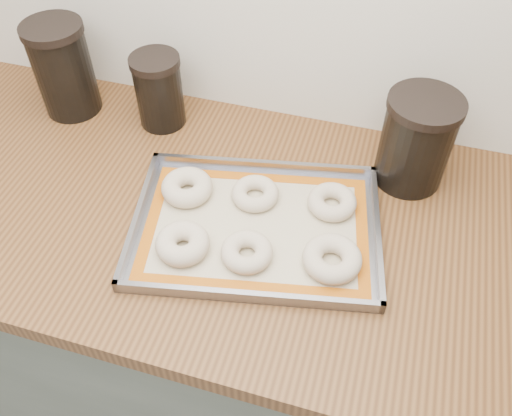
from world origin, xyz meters
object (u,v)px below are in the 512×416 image
(canister_mid, at_px, (159,91))
(bagel_back_left, at_px, (187,187))
(canister_right, at_px, (416,141))
(bagel_front_right, at_px, (332,259))
(baking_tray, at_px, (256,227))
(bagel_front_left, at_px, (183,243))
(canister_left, at_px, (63,69))
(bagel_back_mid, at_px, (255,193))
(bagel_front_mid, at_px, (247,252))
(bagel_back_right, at_px, (332,202))

(canister_mid, bearing_deg, bagel_back_left, -55.83)
(canister_right, bearing_deg, bagel_front_right, -111.49)
(baking_tray, relative_size, canister_right, 2.66)
(bagel_back_left, bearing_deg, bagel_front_left, -71.98)
(canister_left, bearing_deg, canister_mid, 3.25)
(canister_right, bearing_deg, bagel_back_left, -156.85)
(bagel_front_left, distance_m, canister_right, 0.49)
(bagel_front_left, xyz_separation_m, canister_right, (0.37, 0.31, 0.07))
(bagel_back_mid, bearing_deg, bagel_back_left, -169.40)
(bagel_front_left, bearing_deg, bagel_back_left, 108.02)
(bagel_front_mid, distance_m, bagel_back_mid, 0.15)
(bagel_front_left, xyz_separation_m, bagel_back_right, (0.24, 0.18, -0.00))
(baking_tray, height_order, bagel_front_left, bagel_front_left)
(bagel_back_left, bearing_deg, canister_left, 151.83)
(canister_left, xyz_separation_m, canister_right, (0.77, -0.02, -0.01))
(bagel_back_right, bearing_deg, bagel_front_left, -143.17)
(bagel_back_left, height_order, bagel_back_right, bagel_back_left)
(canister_left, bearing_deg, baking_tray, -24.86)
(baking_tray, relative_size, canister_mid, 3.11)
(bagel_back_mid, xyz_separation_m, canister_left, (-0.49, 0.17, 0.09))
(bagel_front_left, distance_m, bagel_back_left, 0.14)
(baking_tray, relative_size, bagel_front_left, 5.22)
(bagel_back_mid, bearing_deg, bagel_front_mid, -79.43)
(bagel_front_right, distance_m, canister_mid, 0.54)
(baking_tray, bearing_deg, bagel_front_left, -141.75)
(bagel_front_left, xyz_separation_m, canister_left, (-0.40, 0.33, 0.08))
(bagel_back_right, height_order, canister_left, canister_left)
(baking_tray, relative_size, bagel_back_left, 5.06)
(canister_left, bearing_deg, bagel_back_mid, -18.79)
(bagel_front_mid, distance_m, bagel_back_right, 0.20)
(bagel_front_right, xyz_separation_m, bagel_back_right, (-0.03, 0.14, -0.00))
(bagel_front_mid, relative_size, canister_mid, 0.56)
(bagel_front_left, xyz_separation_m, bagel_front_right, (0.26, 0.04, -0.00))
(baking_tray, bearing_deg, canister_mid, 139.57)
(bagel_front_right, xyz_separation_m, bagel_back_mid, (-0.18, 0.12, -0.00))
(bagel_back_left, relative_size, bagel_back_right, 1.07)
(bagel_front_right, height_order, bagel_back_mid, bagel_front_right)
(bagel_front_left, bearing_deg, canister_mid, 118.31)
(baking_tray, relative_size, canister_left, 2.43)
(bagel_front_right, bearing_deg, canister_right, 68.51)
(bagel_front_left, xyz_separation_m, bagel_back_left, (-0.04, 0.13, -0.00))
(bagel_front_mid, height_order, canister_right, canister_right)
(bagel_front_left, bearing_deg, baking_tray, 38.25)
(bagel_front_right, relative_size, canister_mid, 0.64)
(baking_tray, bearing_deg, bagel_back_right, 35.54)
(bagel_front_mid, xyz_separation_m, bagel_front_right, (0.15, 0.03, 0.00))
(bagel_back_mid, distance_m, canister_right, 0.33)
(bagel_back_mid, relative_size, bagel_back_right, 0.98)
(bagel_back_right, bearing_deg, bagel_back_mid, -172.56)
(bagel_front_right, relative_size, canister_left, 0.50)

